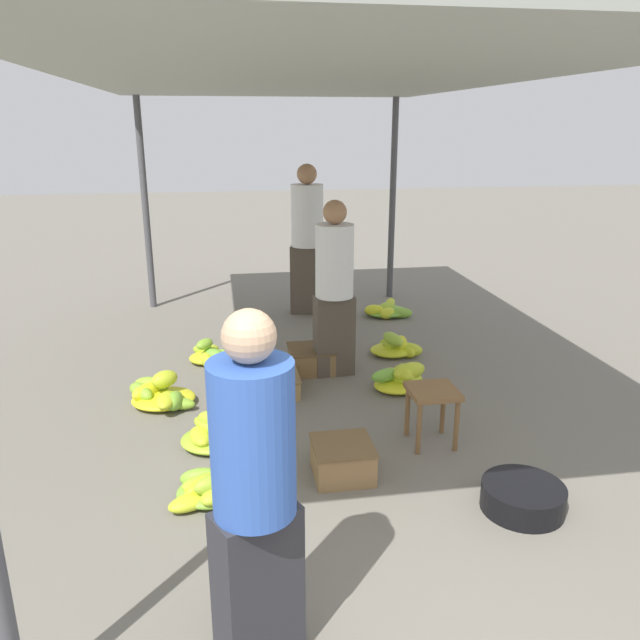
{
  "coord_description": "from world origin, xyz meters",
  "views": [
    {
      "loc": [
        -0.67,
        -1.74,
        2.21
      ],
      "look_at": [
        0.0,
        2.4,
        0.88
      ],
      "focal_mm": 35.0,
      "sensor_mm": 36.0,
      "label": 1
    }
  ],
  "objects_px": {
    "banana_pile_left_3": "(211,355)",
    "crate_far": "(311,359)",
    "banana_pile_left_2": "(215,434)",
    "stool": "(432,400)",
    "crate_mid": "(343,460)",
    "vendor_foreground": "(255,492)",
    "banana_pile_right_0": "(402,378)",
    "shopper_walking_mid": "(307,238)",
    "shopper_walking_far": "(334,287)",
    "banana_pile_left_0": "(161,395)",
    "banana_pile_right_2": "(387,311)",
    "banana_pile_right_1": "(397,347)",
    "banana_pile_left_1": "(208,488)",
    "basin_black": "(523,497)",
    "crate_near": "(273,384)"
  },
  "relations": [
    {
      "from": "banana_pile_left_1",
      "to": "banana_pile_right_2",
      "type": "xyz_separation_m",
      "value": [
        2.09,
        3.54,
        -0.01
      ]
    },
    {
      "from": "basin_black",
      "to": "crate_far",
      "type": "relative_size",
      "value": 1.19
    },
    {
      "from": "vendor_foreground",
      "to": "banana_pile_left_0",
      "type": "relative_size",
      "value": 2.64
    },
    {
      "from": "shopper_walking_mid",
      "to": "banana_pile_right_2",
      "type": "bearing_deg",
      "value": -17.27
    },
    {
      "from": "banana_pile_left_3",
      "to": "shopper_walking_mid",
      "type": "distance_m",
      "value": 2.08
    },
    {
      "from": "vendor_foreground",
      "to": "basin_black",
      "type": "bearing_deg",
      "value": 26.96
    },
    {
      "from": "crate_far",
      "to": "banana_pile_left_1",
      "type": "bearing_deg",
      "value": -115.35
    },
    {
      "from": "banana_pile_left_2",
      "to": "crate_far",
      "type": "relative_size",
      "value": 1.21
    },
    {
      "from": "banana_pile_left_0",
      "to": "shopper_walking_mid",
      "type": "distance_m",
      "value": 2.98
    },
    {
      "from": "banana_pile_left_0",
      "to": "banana_pile_right_2",
      "type": "xyz_separation_m",
      "value": [
        2.48,
        2.12,
        -0.03
      ]
    },
    {
      "from": "banana_pile_right_1",
      "to": "crate_mid",
      "type": "bearing_deg",
      "value": -114.68
    },
    {
      "from": "crate_mid",
      "to": "shopper_walking_mid",
      "type": "relative_size",
      "value": 0.22
    },
    {
      "from": "stool",
      "to": "banana_pile_right_0",
      "type": "height_order",
      "value": "stool"
    },
    {
      "from": "stool",
      "to": "crate_mid",
      "type": "distance_m",
      "value": 0.82
    },
    {
      "from": "banana_pile_right_0",
      "to": "shopper_walking_mid",
      "type": "bearing_deg",
      "value": 101.11
    },
    {
      "from": "vendor_foreground",
      "to": "shopper_walking_far",
      "type": "xyz_separation_m",
      "value": [
        0.9,
        3.1,
        0.01
      ]
    },
    {
      "from": "banana_pile_right_1",
      "to": "banana_pile_left_0",
      "type": "bearing_deg",
      "value": -159.69
    },
    {
      "from": "banana_pile_left_0",
      "to": "banana_pile_left_1",
      "type": "bearing_deg",
      "value": -74.51
    },
    {
      "from": "banana_pile_right_1",
      "to": "shopper_walking_mid",
      "type": "bearing_deg",
      "value": 113.0
    },
    {
      "from": "vendor_foreground",
      "to": "stool",
      "type": "relative_size",
      "value": 3.7
    },
    {
      "from": "banana_pile_left_0",
      "to": "banana_pile_left_2",
      "type": "distance_m",
      "value": 0.86
    },
    {
      "from": "banana_pile_left_2",
      "to": "shopper_walking_mid",
      "type": "distance_m",
      "value": 3.45
    },
    {
      "from": "banana_pile_left_3",
      "to": "crate_far",
      "type": "height_order",
      "value": "banana_pile_left_3"
    },
    {
      "from": "banana_pile_left_1",
      "to": "crate_near",
      "type": "height_order",
      "value": "banana_pile_left_1"
    },
    {
      "from": "banana_pile_left_2",
      "to": "banana_pile_left_3",
      "type": "xyz_separation_m",
      "value": [
        -0.03,
        1.65,
        -0.01
      ]
    },
    {
      "from": "banana_pile_left_1",
      "to": "banana_pile_left_2",
      "type": "height_order",
      "value": "banana_pile_left_2"
    },
    {
      "from": "banana_pile_left_3",
      "to": "vendor_foreground",
      "type": "bearing_deg",
      "value": -86.42
    },
    {
      "from": "vendor_foreground",
      "to": "banana_pile_left_1",
      "type": "height_order",
      "value": "vendor_foreground"
    },
    {
      "from": "banana_pile_left_0",
      "to": "shopper_walking_far",
      "type": "relative_size",
      "value": 0.37
    },
    {
      "from": "vendor_foreground",
      "to": "crate_far",
      "type": "distance_m",
      "value": 3.35
    },
    {
      "from": "crate_far",
      "to": "basin_black",
      "type": "bearing_deg",
      "value": -68.78
    },
    {
      "from": "basin_black",
      "to": "shopper_walking_far",
      "type": "bearing_deg",
      "value": 107.69
    },
    {
      "from": "stool",
      "to": "shopper_walking_far",
      "type": "relative_size",
      "value": 0.27
    },
    {
      "from": "banana_pile_left_0",
      "to": "crate_far",
      "type": "distance_m",
      "value": 1.43
    },
    {
      "from": "crate_far",
      "to": "vendor_foreground",
      "type": "bearing_deg",
      "value": -102.35
    },
    {
      "from": "banana_pile_left_0",
      "to": "vendor_foreground",
      "type": "bearing_deg",
      "value": -76.81
    },
    {
      "from": "vendor_foreground",
      "to": "shopper_walking_mid",
      "type": "height_order",
      "value": "shopper_walking_mid"
    },
    {
      "from": "shopper_walking_far",
      "to": "banana_pile_left_0",
      "type": "bearing_deg",
      "value": -163.66
    },
    {
      "from": "banana_pile_left_0",
      "to": "banana_pile_left_2",
      "type": "relative_size",
      "value": 1.19
    },
    {
      "from": "banana_pile_left_2",
      "to": "shopper_walking_far",
      "type": "distance_m",
      "value": 1.77
    },
    {
      "from": "banana_pile_right_2",
      "to": "crate_far",
      "type": "bearing_deg",
      "value": -126.22
    },
    {
      "from": "stool",
      "to": "crate_near",
      "type": "relative_size",
      "value": 0.97
    },
    {
      "from": "basin_black",
      "to": "crate_near",
      "type": "distance_m",
      "value": 2.34
    },
    {
      "from": "vendor_foreground",
      "to": "banana_pile_right_2",
      "type": "relative_size",
      "value": 2.69
    },
    {
      "from": "banana_pile_right_2",
      "to": "banana_pile_right_1",
      "type": "bearing_deg",
      "value": -100.93
    },
    {
      "from": "basin_black",
      "to": "banana_pile_left_2",
      "type": "distance_m",
      "value": 2.11
    },
    {
      "from": "banana_pile_left_0",
      "to": "banana_pile_right_2",
      "type": "relative_size",
      "value": 1.02
    },
    {
      "from": "banana_pile_left_1",
      "to": "crate_mid",
      "type": "relative_size",
      "value": 1.32
    },
    {
      "from": "banana_pile_left_3",
      "to": "shopper_walking_far",
      "type": "height_order",
      "value": "shopper_walking_far"
    },
    {
      "from": "banana_pile_right_2",
      "to": "crate_mid",
      "type": "bearing_deg",
      "value": -109.72
    }
  ]
}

